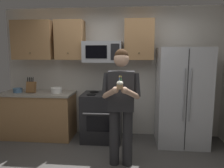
# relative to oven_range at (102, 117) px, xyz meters

# --- Properties ---
(wall_back) EXTENTS (4.40, 0.10, 2.60)m
(wall_back) POSITION_rel_oven_range_xyz_m (0.15, 0.39, 0.84)
(wall_back) COLOR beige
(wall_back) RESTS_ON ground
(oven_range) EXTENTS (0.76, 0.70, 0.93)m
(oven_range) POSITION_rel_oven_range_xyz_m (0.00, 0.00, 0.00)
(oven_range) COLOR black
(oven_range) RESTS_ON ground
(microwave) EXTENTS (0.74, 0.41, 0.40)m
(microwave) POSITION_rel_oven_range_xyz_m (0.00, 0.12, 1.26)
(microwave) COLOR #9EA0A5
(refrigerator) EXTENTS (0.90, 0.75, 1.80)m
(refrigerator) POSITION_rel_oven_range_xyz_m (1.50, -0.04, 0.44)
(refrigerator) COLOR #B7BABF
(refrigerator) RESTS_ON ground
(cabinet_row_upper) EXTENTS (2.78, 0.36, 0.76)m
(cabinet_row_upper) POSITION_rel_oven_range_xyz_m (-0.57, 0.17, 1.49)
(cabinet_row_upper) COLOR #9E7247
(counter_left) EXTENTS (1.44, 0.66, 0.92)m
(counter_left) POSITION_rel_oven_range_xyz_m (-1.30, 0.02, 0.00)
(counter_left) COLOR #9E7247
(counter_left) RESTS_ON ground
(knife_block) EXTENTS (0.16, 0.15, 0.32)m
(knife_block) POSITION_rel_oven_range_xyz_m (-1.41, -0.03, 0.57)
(knife_block) COLOR brown
(knife_block) RESTS_ON counter_left
(bowl_large_white) EXTENTS (0.22, 0.22, 0.10)m
(bowl_large_white) POSITION_rel_oven_range_xyz_m (-0.91, 0.01, 0.51)
(bowl_large_white) COLOR white
(bowl_large_white) RESTS_ON counter_left
(bowl_small_colored) EXTENTS (0.18, 0.18, 0.08)m
(bowl_small_colored) POSITION_rel_oven_range_xyz_m (-1.69, -0.03, 0.50)
(bowl_small_colored) COLOR #4C7299
(bowl_small_colored) RESTS_ON counter_left
(person) EXTENTS (0.60, 0.48, 1.76)m
(person) POSITION_rel_oven_range_xyz_m (0.42, -0.94, 0.53)
(person) COLOR #262628
(person) RESTS_ON ground
(cupcake) EXTENTS (0.09, 0.09, 0.17)m
(cupcake) POSITION_rel_oven_range_xyz_m (0.42, -1.27, 0.83)
(cupcake) COLOR #A87F56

